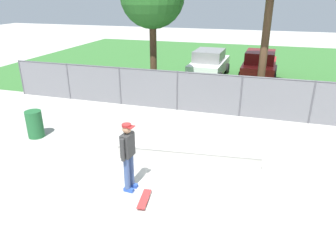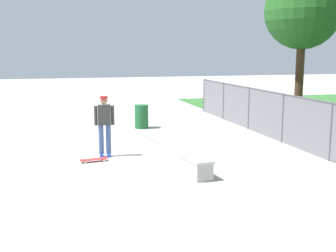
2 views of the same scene
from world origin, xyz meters
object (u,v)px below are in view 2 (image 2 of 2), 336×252
object	(u,v)px
concrete_ledge	(173,153)
trash_bin	(142,117)
skateboard	(94,159)
skateboarder	(104,123)
tree_near_left	(303,12)

from	to	relation	value
concrete_ledge	trash_bin	world-z (taller)	trash_bin
skateboard	skateboarder	bearing A→B (deg)	144.39
concrete_ledge	tree_near_left	world-z (taller)	tree_near_left
skateboard	tree_near_left	bearing A→B (deg)	107.65
concrete_ledge	skateboard	distance (m)	2.30
concrete_ledge	trash_bin	size ratio (longest dim) A/B	4.48
trash_bin	tree_near_left	bearing A→B (deg)	67.13
tree_near_left	trash_bin	world-z (taller)	tree_near_left
skateboard	trash_bin	distance (m)	5.62
skateboard	trash_bin	bearing A→B (deg)	154.11
skateboarder	trash_bin	size ratio (longest dim) A/B	1.90
skateboarder	skateboard	bearing A→B (deg)	-35.61
skateboarder	trash_bin	distance (m)	4.96
concrete_ledge	skateboard	world-z (taller)	concrete_ledge
skateboarder	tree_near_left	bearing A→B (deg)	104.77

